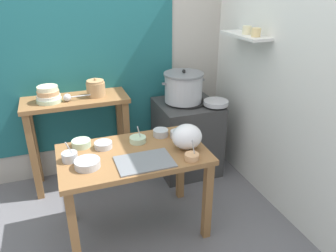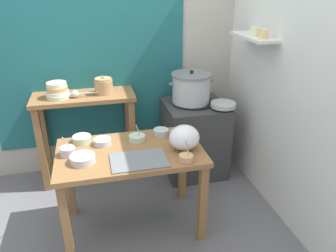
% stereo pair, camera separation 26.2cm
% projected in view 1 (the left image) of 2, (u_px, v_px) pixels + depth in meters
% --- Properties ---
extents(ground_plane, '(9.00, 9.00, 0.00)m').
position_uv_depth(ground_plane, '(125.00, 227.00, 2.73)').
color(ground_plane, slate).
extents(wall_back, '(4.40, 0.12, 2.60)m').
position_uv_depth(wall_back, '(101.00, 47.00, 3.15)').
color(wall_back, '#B2ADA3').
rests_on(wall_back, ground).
extents(wall_right, '(0.30, 3.20, 2.60)m').
position_uv_depth(wall_right, '(271.00, 56.00, 2.79)').
color(wall_right, silver).
rests_on(wall_right, ground).
extents(prep_table, '(1.10, 0.66, 0.72)m').
position_uv_depth(prep_table, '(134.00, 165.00, 2.48)').
color(prep_table, olive).
rests_on(prep_table, ground).
extents(back_shelf_table, '(0.96, 0.40, 0.90)m').
position_uv_depth(back_shelf_table, '(78.00, 120.00, 3.09)').
color(back_shelf_table, olive).
rests_on(back_shelf_table, ground).
extents(stove_block, '(0.60, 0.61, 0.78)m').
position_uv_depth(stove_block, '(187.00, 137.00, 3.43)').
color(stove_block, '#383838').
rests_on(stove_block, ground).
extents(steamer_pot, '(0.44, 0.39, 0.33)m').
position_uv_depth(steamer_pot, '(183.00, 87.00, 3.21)').
color(steamer_pot, '#B7BABF').
rests_on(steamer_pot, stove_block).
extents(clay_pot, '(0.17, 0.17, 0.17)m').
position_uv_depth(clay_pot, '(96.00, 88.00, 3.02)').
color(clay_pot, tan).
rests_on(clay_pot, back_shelf_table).
extents(bowl_stack_enamel, '(0.22, 0.22, 0.15)m').
position_uv_depth(bowl_stack_enamel, '(48.00, 95.00, 2.88)').
color(bowl_stack_enamel, '#B7D1AD').
rests_on(bowl_stack_enamel, back_shelf_table).
extents(ladle, '(0.27, 0.07, 0.07)m').
position_uv_depth(ladle, '(68.00, 97.00, 2.91)').
color(ladle, '#B7BABF').
rests_on(ladle, back_shelf_table).
extents(serving_tray, '(0.40, 0.28, 0.01)m').
position_uv_depth(serving_tray, '(145.00, 162.00, 2.30)').
color(serving_tray, slate).
rests_on(serving_tray, prep_table).
extents(plastic_bag, '(0.23, 0.22, 0.19)m').
position_uv_depth(plastic_bag, '(187.00, 137.00, 2.45)').
color(plastic_bag, white).
rests_on(plastic_bag, prep_table).
extents(wide_pan, '(0.24, 0.24, 0.04)m').
position_uv_depth(wide_pan, '(216.00, 103.00, 3.17)').
color(wide_pan, '#B7BABF').
rests_on(wide_pan, stove_block).
extents(prep_bowl_0, '(0.18, 0.18, 0.05)m').
position_uv_depth(prep_bowl_0, '(87.00, 163.00, 2.23)').
color(prep_bowl_0, '#B7BABF').
rests_on(prep_bowl_0, prep_table).
extents(prep_bowl_1, '(0.13, 0.13, 0.15)m').
position_uv_depth(prep_bowl_1, '(138.00, 139.00, 2.57)').
color(prep_bowl_1, '#B7D1AD').
rests_on(prep_bowl_1, prep_table).
extents(prep_bowl_2, '(0.14, 0.14, 0.05)m').
position_uv_depth(prep_bowl_2, '(103.00, 145.00, 2.49)').
color(prep_bowl_2, '#B7BABF').
rests_on(prep_bowl_2, prep_table).
extents(prep_bowl_3, '(0.12, 0.12, 0.06)m').
position_uv_depth(prep_bowl_3, '(161.00, 132.00, 2.67)').
color(prep_bowl_3, '#B7BABF').
rests_on(prep_bowl_3, prep_table).
extents(prep_bowl_4, '(0.15, 0.15, 0.05)m').
position_uv_depth(prep_bowl_4, '(81.00, 143.00, 2.51)').
color(prep_bowl_4, '#B7D1AD').
rests_on(prep_bowl_4, prep_table).
extents(prep_bowl_5, '(0.10, 0.10, 0.18)m').
position_uv_depth(prep_bowl_5, '(192.00, 156.00, 2.32)').
color(prep_bowl_5, tan).
rests_on(prep_bowl_5, prep_table).
extents(prep_bowl_6, '(0.11, 0.11, 0.06)m').
position_uv_depth(prep_bowl_6, '(177.00, 134.00, 2.65)').
color(prep_bowl_6, '#B7BABF').
rests_on(prep_bowl_6, prep_table).
extents(prep_bowl_7, '(0.11, 0.11, 0.17)m').
position_uv_depth(prep_bowl_7, '(70.00, 156.00, 2.30)').
color(prep_bowl_7, '#B7BABF').
rests_on(prep_bowl_7, prep_table).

